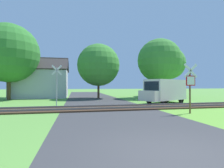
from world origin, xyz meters
name	(u,v)px	position (x,y,z in m)	size (l,w,h in m)	color
ground_plane	(173,155)	(0.00, 0.00, 0.00)	(160.00, 160.00, 0.00)	#5B933D
road_asphalt	(142,133)	(0.00, 2.00, 0.00)	(6.50, 80.00, 0.01)	#38383A
rail_track	(108,108)	(0.00, 8.53, 0.06)	(60.00, 2.60, 0.22)	#422D1E
stop_sign_near	(190,84)	(4.43, 5.44, 1.75)	(0.88, 0.15, 3.01)	brown
crossing_sign_far	(57,82)	(-3.83, 11.34, 1.97)	(0.88, 0.14, 3.41)	#9E9EA5
house	(41,83)	(-6.93, 21.79, 2.07)	(7.33, 5.46, 5.61)	#B7B7BC
tree_center	(98,65)	(0.64, 18.71, 4.34)	(5.48, 5.48, 7.08)	#513823
tree_left	(9,53)	(-9.93, 18.65, 5.48)	(6.88, 6.88, 8.93)	#513823
tree_right	(159,61)	(8.83, 17.93, 5.05)	(5.88, 5.88, 8.00)	#513823
tree_far	(169,63)	(12.57, 21.95, 5.29)	(5.24, 5.24, 7.92)	#513823
mail_truck	(164,90)	(5.93, 11.28, 1.24)	(5.21, 3.85, 2.24)	silver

